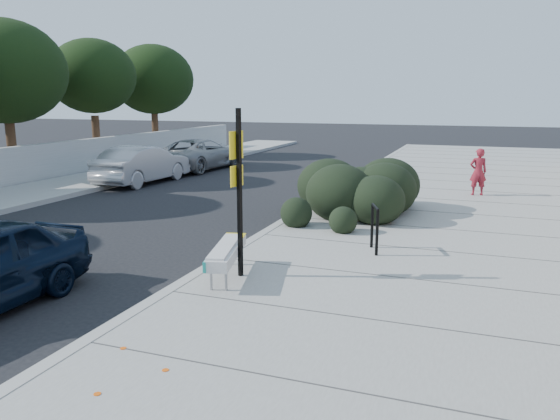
{
  "coord_description": "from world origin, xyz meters",
  "views": [
    {
      "loc": [
        4.66,
        -7.27,
        3.25
      ],
      "look_at": [
        0.89,
        2.89,
        1.0
      ],
      "focal_mm": 35.0,
      "sensor_mm": 36.0,
      "label": 1
    }
  ],
  "objects_px": {
    "bike_rack": "(375,224)",
    "pedestrian": "(478,172)",
    "bench": "(227,252)",
    "sign_post": "(239,184)",
    "wagon_silver": "(143,164)",
    "suv_silver": "(200,154)"
  },
  "relations": [
    {
      "from": "bike_rack",
      "to": "pedestrian",
      "type": "relative_size",
      "value": 0.63
    },
    {
      "from": "bench",
      "to": "sign_post",
      "type": "distance_m",
      "value": 1.22
    },
    {
      "from": "bench",
      "to": "wagon_silver",
      "type": "xyz_separation_m",
      "value": [
        -8.1,
        9.38,
        0.13
      ]
    },
    {
      "from": "wagon_silver",
      "to": "sign_post",
      "type": "bearing_deg",
      "value": 134.26
    },
    {
      "from": "suv_silver",
      "to": "wagon_silver",
      "type": "bearing_deg",
      "value": 93.33
    },
    {
      "from": "sign_post",
      "to": "suv_silver",
      "type": "relative_size",
      "value": 0.59
    },
    {
      "from": "bench",
      "to": "bike_rack",
      "type": "relative_size",
      "value": 2.01
    },
    {
      "from": "sign_post",
      "to": "wagon_silver",
      "type": "relative_size",
      "value": 0.67
    },
    {
      "from": "bike_rack",
      "to": "pedestrian",
      "type": "height_order",
      "value": "pedestrian"
    },
    {
      "from": "suv_silver",
      "to": "pedestrian",
      "type": "xyz_separation_m",
      "value": [
        12.08,
        -3.73,
        0.21
      ]
    },
    {
      "from": "bike_rack",
      "to": "sign_post",
      "type": "relative_size",
      "value": 0.33
    },
    {
      "from": "bench",
      "to": "bike_rack",
      "type": "xyz_separation_m",
      "value": [
        2.12,
        2.5,
        0.13
      ]
    },
    {
      "from": "sign_post",
      "to": "pedestrian",
      "type": "distance_m",
      "value": 10.78
    },
    {
      "from": "bench",
      "to": "pedestrian",
      "type": "distance_m",
      "value": 10.94
    },
    {
      "from": "sign_post",
      "to": "wagon_silver",
      "type": "bearing_deg",
      "value": 148.19
    },
    {
      "from": "sign_post",
      "to": "pedestrian",
      "type": "height_order",
      "value": "sign_post"
    },
    {
      "from": "bike_rack",
      "to": "sign_post",
      "type": "distance_m",
      "value": 3.24
    },
    {
      "from": "bench",
      "to": "bike_rack",
      "type": "height_order",
      "value": "bike_rack"
    },
    {
      "from": "sign_post",
      "to": "suv_silver",
      "type": "bearing_deg",
      "value": 137.32
    },
    {
      "from": "sign_post",
      "to": "wagon_silver",
      "type": "xyz_separation_m",
      "value": [
        -8.28,
        9.24,
        -1.07
      ]
    },
    {
      "from": "sign_post",
      "to": "wagon_silver",
      "type": "height_order",
      "value": "sign_post"
    },
    {
      "from": "suv_silver",
      "to": "bike_rack",
      "type": "bearing_deg",
      "value": 135.13
    }
  ]
}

